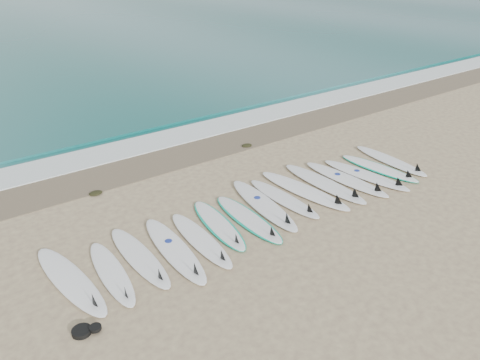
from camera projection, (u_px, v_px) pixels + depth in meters
ground at (267, 210)px, 11.24m from camera, size 120.00×120.00×0.00m
wet_sand_band at (182, 155)px, 14.19m from camera, size 120.00×1.80×0.01m
foam_band at (160, 140)px, 15.19m from camera, size 120.00×1.40×0.04m
wave_crest at (140, 127)px, 16.26m from camera, size 120.00×1.00×0.10m
surfboard_0 at (72, 281)px, 8.74m from camera, size 0.87×2.77×0.35m
surfboard_1 at (112, 274)px, 8.96m from camera, size 0.67×2.36×0.30m
surfboard_2 at (140, 258)px, 9.41m from camera, size 0.53×2.53×0.32m
surfboard_3 at (175, 250)px, 9.63m from camera, size 0.80×2.79×0.35m
surfboard_4 at (202, 240)px, 9.97m from camera, size 0.66×2.52×0.32m
surfboard_5 at (219, 225)px, 10.54m from camera, size 0.91×2.46×0.31m
surfboard_6 at (249, 219)px, 10.77m from camera, size 0.72×2.54×0.32m
surfboard_7 at (265, 205)px, 11.30m from camera, size 0.98×2.92×0.37m
surfboard_8 at (285, 199)px, 11.60m from camera, size 0.55×2.50×0.32m
surfboard_9 at (306, 191)px, 11.96m from camera, size 0.93×2.95×0.37m
surfboard_10 at (326, 184)px, 12.32m from camera, size 0.63×2.88×0.37m
surfboard_11 at (348, 179)px, 12.55m from camera, size 0.74×2.79×0.35m
surfboard_12 at (367, 175)px, 12.78m from camera, size 0.92×2.73×0.34m
surfboard_13 at (380, 168)px, 13.21m from camera, size 0.87×2.51×0.31m
surfboard_14 at (392, 161)px, 13.65m from camera, size 0.69×2.62×0.33m
seaweed_near at (96, 193)px, 11.92m from camera, size 0.34×0.27×0.07m
seaweed_far at (247, 145)px, 14.78m from camera, size 0.34×0.27×0.07m
leash_coil at (85, 331)px, 7.64m from camera, size 0.46×0.36×0.11m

